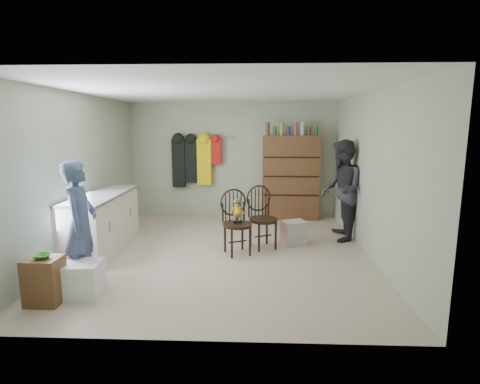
{
  "coord_description": "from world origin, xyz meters",
  "views": [
    {
      "loc": [
        0.49,
        -5.7,
        2.0
      ],
      "look_at": [
        0.25,
        0.2,
        0.95
      ],
      "focal_mm": 28.0,
      "sensor_mm": 36.0,
      "label": 1
    }
  ],
  "objects_px": {
    "counter": "(102,223)",
    "dresser": "(290,177)",
    "chair_far": "(262,215)",
    "chair_front": "(236,217)"
  },
  "relations": [
    {
      "from": "counter",
      "to": "chair_front",
      "type": "bearing_deg",
      "value": -0.09
    },
    {
      "from": "counter",
      "to": "chair_far",
      "type": "bearing_deg",
      "value": 7.11
    },
    {
      "from": "dresser",
      "to": "chair_far",
      "type": "bearing_deg",
      "value": -108.09
    },
    {
      "from": "chair_front",
      "to": "counter",
      "type": "bearing_deg",
      "value": 155.73
    },
    {
      "from": "counter",
      "to": "dresser",
      "type": "xyz_separation_m",
      "value": [
        3.2,
        2.3,
        0.44
      ]
    },
    {
      "from": "chair_front",
      "to": "chair_far",
      "type": "relative_size",
      "value": 0.99
    },
    {
      "from": "chair_far",
      "to": "dresser",
      "type": "bearing_deg",
      "value": 46.19
    },
    {
      "from": "chair_far",
      "to": "chair_front",
      "type": "bearing_deg",
      "value": -167.2
    },
    {
      "from": "counter",
      "to": "dresser",
      "type": "relative_size",
      "value": 0.89
    },
    {
      "from": "counter",
      "to": "chair_far",
      "type": "height_order",
      "value": "chair_far"
    }
  ]
}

